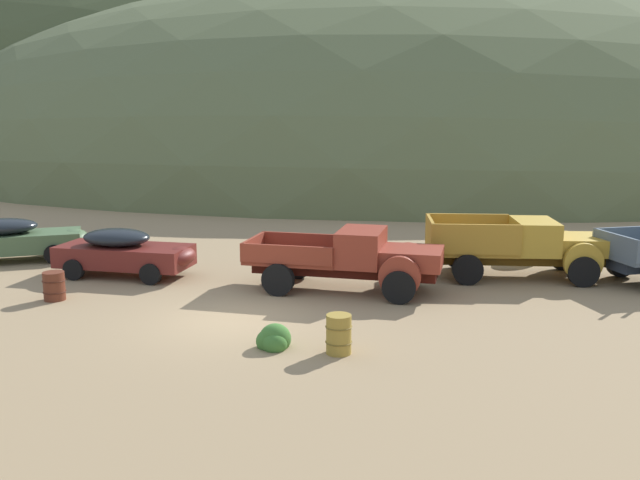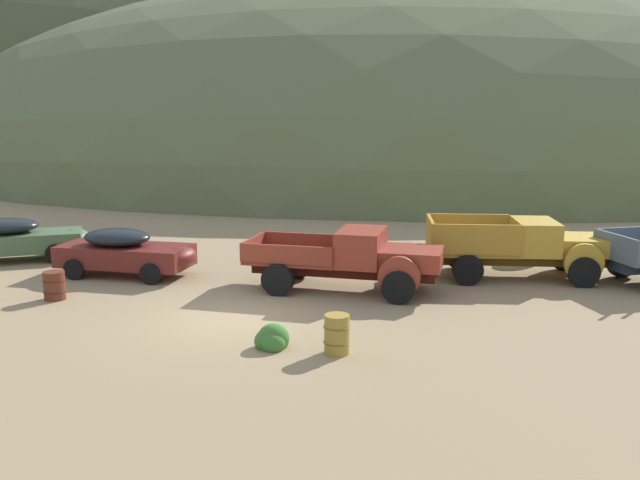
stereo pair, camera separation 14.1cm
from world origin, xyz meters
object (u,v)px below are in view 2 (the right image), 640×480
object	(u,v)px
car_weathered_green	(16,238)
truck_mustard	(530,247)
truck_rust_red	(359,259)
oil_drum_foreground	(337,334)
car_oxblood	(129,252)
oil_drum_spare	(54,286)

from	to	relation	value
car_weathered_green	truck_mustard	bearing A→B (deg)	-25.60
truck_rust_red	oil_drum_foreground	distance (m)	5.40
car_oxblood	oil_drum_spare	bearing A→B (deg)	-102.81
car_weathered_green	oil_drum_spare	bearing A→B (deg)	-74.61
truck_rust_red	oil_drum_foreground	bearing A→B (deg)	-84.09
car_oxblood	truck_rust_red	distance (m)	7.68
car_weathered_green	oil_drum_spare	distance (m)	6.12
car_oxblood	oil_drum_foreground	bearing A→B (deg)	-34.13
truck_rust_red	oil_drum_spare	world-z (taller)	truck_rust_red
car_weathered_green	oil_drum_spare	world-z (taller)	car_weathered_green
oil_drum_spare	oil_drum_foreground	bearing A→B (deg)	-31.36
car_oxblood	oil_drum_spare	distance (m)	3.17
car_oxblood	truck_mustard	xyz separation A→B (m)	(13.05, -0.83, 0.20)
truck_rust_red	oil_drum_spare	xyz separation A→B (m)	(-8.85, -0.51, -0.58)
car_oxblood	oil_drum_foreground	distance (m)	9.83
oil_drum_foreground	car_oxblood	bearing A→B (deg)	130.01
car_weathered_green	car_oxblood	size ratio (longest dim) A/B	1.09
car_oxblood	oil_drum_spare	xyz separation A→B (m)	(-1.51, -2.76, -0.40)
truck_mustard	oil_drum_spare	world-z (taller)	truck_mustard
car_weathered_green	truck_rust_red	xyz separation A→B (m)	(11.92, -4.77, 0.17)
car_weathered_green	car_oxblood	world-z (taller)	same
truck_rust_red	car_weathered_green	bearing A→B (deg)	175.04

